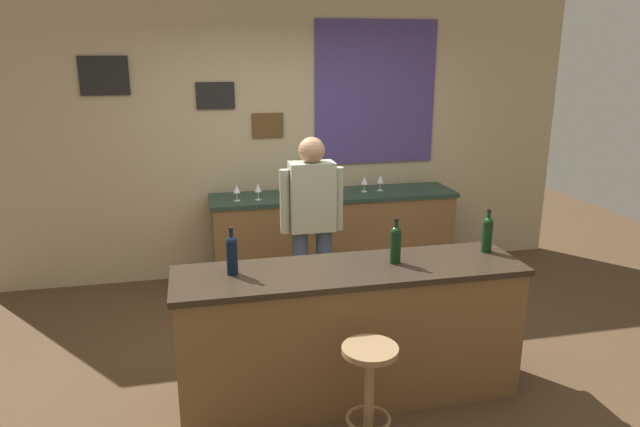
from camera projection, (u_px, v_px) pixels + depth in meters
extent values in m
plane|color=#4C3823|center=(334.00, 363.00, 4.34)|extent=(10.00, 10.00, 0.00)
cube|color=tan|center=(287.00, 139.00, 5.86)|extent=(6.00, 0.06, 2.80)
cube|color=black|center=(104.00, 76.00, 5.28)|extent=(0.44, 0.02, 0.36)
cube|color=black|center=(215.00, 96.00, 5.55)|extent=(0.37, 0.02, 0.26)
cube|color=brown|center=(268.00, 125.00, 5.74)|extent=(0.31, 0.02, 0.24)
cube|color=#4C3D7F|center=(376.00, 93.00, 5.89)|extent=(1.27, 0.02, 1.44)
cube|color=brown|center=(349.00, 335.00, 3.84)|extent=(2.23, 0.57, 0.88)
cube|color=#2D2319|center=(350.00, 271.00, 3.72)|extent=(2.28, 0.60, 0.04)
cube|color=brown|center=(334.00, 238.00, 5.85)|extent=(2.40, 0.53, 0.86)
cube|color=#1E382D|center=(334.00, 195.00, 5.73)|extent=(2.45, 0.56, 0.04)
cylinder|color=#384766|center=(324.00, 278.00, 4.83)|extent=(0.13, 0.13, 0.86)
cylinder|color=#384766|center=(300.00, 280.00, 4.79)|extent=(0.13, 0.13, 0.86)
cube|color=#9EA38E|center=(312.00, 197.00, 4.62)|extent=(0.36, 0.20, 0.56)
sphere|color=#A87A5B|center=(312.00, 150.00, 4.52)|extent=(0.21, 0.21, 0.21)
cylinder|color=#9EA38E|center=(338.00, 199.00, 4.68)|extent=(0.08, 0.08, 0.52)
cylinder|color=#9EA38E|center=(285.00, 202.00, 4.58)|extent=(0.08, 0.08, 0.52)
cylinder|color=olive|center=(369.00, 403.00, 3.30)|extent=(0.06, 0.06, 0.65)
torus|color=olive|center=(368.00, 419.00, 3.33)|extent=(0.26, 0.26, 0.02)
cylinder|color=olive|center=(370.00, 350.00, 3.20)|extent=(0.32, 0.32, 0.03)
cylinder|color=black|center=(232.00, 259.00, 3.58)|extent=(0.07, 0.07, 0.20)
sphere|color=black|center=(231.00, 242.00, 3.55)|extent=(0.07, 0.07, 0.07)
cylinder|color=black|center=(231.00, 237.00, 3.54)|extent=(0.03, 0.03, 0.09)
cylinder|color=black|center=(231.00, 229.00, 3.53)|extent=(0.03, 0.03, 0.02)
cylinder|color=black|center=(395.00, 249.00, 3.77)|extent=(0.07, 0.07, 0.20)
sphere|color=black|center=(396.00, 232.00, 3.74)|extent=(0.07, 0.07, 0.07)
cylinder|color=black|center=(396.00, 227.00, 3.73)|extent=(0.03, 0.03, 0.09)
cylinder|color=black|center=(397.00, 220.00, 3.72)|extent=(0.03, 0.03, 0.02)
cylinder|color=black|center=(487.00, 238.00, 3.98)|extent=(0.07, 0.07, 0.20)
sphere|color=black|center=(488.00, 222.00, 3.95)|extent=(0.07, 0.07, 0.07)
cylinder|color=black|center=(489.00, 218.00, 3.94)|extent=(0.03, 0.03, 0.09)
cylinder|color=black|center=(489.00, 210.00, 3.93)|extent=(0.03, 0.03, 0.02)
cylinder|color=silver|center=(237.00, 201.00, 5.44)|extent=(0.06, 0.06, 0.00)
cylinder|color=silver|center=(237.00, 197.00, 5.43)|extent=(0.01, 0.01, 0.07)
cone|color=silver|center=(237.00, 189.00, 5.41)|extent=(0.07, 0.07, 0.08)
cylinder|color=silver|center=(258.00, 200.00, 5.48)|extent=(0.06, 0.06, 0.00)
cylinder|color=silver|center=(258.00, 195.00, 5.47)|extent=(0.01, 0.01, 0.07)
cone|color=silver|center=(258.00, 188.00, 5.45)|extent=(0.07, 0.07, 0.08)
cylinder|color=silver|center=(284.00, 195.00, 5.65)|extent=(0.06, 0.06, 0.00)
cylinder|color=silver|center=(284.00, 191.00, 5.64)|extent=(0.01, 0.01, 0.07)
cone|color=silver|center=(284.00, 184.00, 5.62)|extent=(0.07, 0.07, 0.08)
cylinder|color=silver|center=(364.00, 191.00, 5.80)|extent=(0.06, 0.06, 0.00)
cylinder|color=silver|center=(364.00, 188.00, 5.79)|extent=(0.01, 0.01, 0.07)
cone|color=silver|center=(364.00, 180.00, 5.77)|extent=(0.07, 0.07, 0.08)
cylinder|color=silver|center=(380.00, 190.00, 5.85)|extent=(0.06, 0.06, 0.00)
cylinder|color=silver|center=(380.00, 186.00, 5.84)|extent=(0.01, 0.01, 0.07)
cone|color=silver|center=(380.00, 179.00, 5.82)|extent=(0.07, 0.07, 0.08)
cylinder|color=#336699|center=(298.00, 192.00, 5.59)|extent=(0.08, 0.08, 0.09)
torus|color=#336699|center=(304.00, 191.00, 5.60)|extent=(0.06, 0.01, 0.06)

